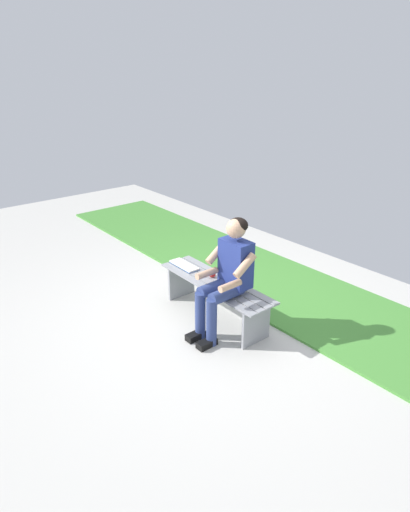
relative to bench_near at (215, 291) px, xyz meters
name	(u,v)px	position (x,y,z in m)	size (l,w,h in m)	color
ground_plane	(98,315)	(0.91, 1.00, -0.36)	(10.00, 7.00, 0.04)	beige
grass_strip	(280,287)	(0.00, -1.11, -0.32)	(9.00, 1.50, 0.03)	#478C38
bench_near	(215,291)	(0.00, 0.00, 0.00)	(1.54, 0.44, 0.45)	gray
person_seated	(227,273)	(-0.29, 0.10, 0.35)	(0.50, 0.69, 1.26)	navy
apple	(212,274)	(0.11, -0.05, 0.15)	(0.08, 0.08, 0.08)	red
book_open	(184,265)	(0.55, 0.02, 0.12)	(0.41, 0.16, 0.02)	white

